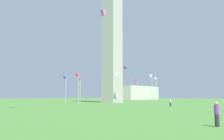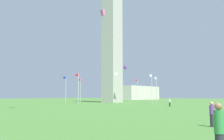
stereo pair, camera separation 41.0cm
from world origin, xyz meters
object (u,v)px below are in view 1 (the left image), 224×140
distant_building (133,93)px  flagpole_nw (66,88)px  flagpole_s (137,89)px  flagpole_w (80,89)px  flagpole_ne (118,86)px  kite_pink_box (103,13)px  flagpole_e (152,87)px  flagpole_sw (108,89)px  person_purple_shirt (217,114)px  flagpole_se (156,88)px  person_white_shirt (170,102)px  kite_purple_delta (126,68)px  obelisk_monument (112,34)px  flagpole_n (78,87)px

distant_building → flagpole_nw: bearing=16.5°
flagpole_s → flagpole_w: bearing=-45.0°
flagpole_ne → kite_pink_box: 18.17m
flagpole_e → flagpole_sw: (-9.76, -23.57, 0.00)m
flagpole_s → person_purple_shirt: bearing=37.6°
flagpole_sw → flagpole_s: bearing=112.5°
flagpole_w → person_purple_shirt: flagpole_w is taller
flagpole_ne → flagpole_se: size_ratio=1.00×
flagpole_ne → distant_building: bearing=-148.8°
flagpole_se → person_white_shirt: 29.28m
flagpole_s → person_purple_shirt: 69.26m
flagpole_ne → flagpole_nw: 19.52m
flagpole_w → flagpole_nw: (9.76, 4.04, 0.00)m
flagpole_s → kite_purple_delta: bearing=24.0°
kite_pink_box → person_white_shirt: bearing=95.2°
obelisk_monument → flagpole_ne: obelisk_monument is taller
flagpole_e → flagpole_s: size_ratio=1.00×
flagpole_ne → kite_pink_box: kite_pink_box is taller
flagpole_n → distant_building: flagpole_n is taller
flagpole_s → kite_pink_box: (29.59, 10.21, 17.14)m
flagpole_se → distant_building: flagpole_se is taller
flagpole_se → kite_pink_box: (25.54, 0.45, 17.14)m
flagpole_nw → flagpole_e: bearing=112.5°
flagpole_s → flagpole_sw: (4.04, -9.76, 0.00)m
flagpole_e → person_purple_shirt: flagpole_e is taller
flagpole_se → person_white_shirt: size_ratio=4.88×
flagpole_sw → flagpole_nw: bearing=-0.0°
flagpole_se → flagpole_e: bearing=22.5°
flagpole_nw → kite_pink_box: (6.02, 19.97, 17.14)m
flagpole_e → person_white_shirt: (14.34, 12.20, -3.52)m
kite_pink_box → person_purple_shirt: bearing=51.7°
kite_pink_box → kite_purple_delta: bearing=-168.2°
flagpole_ne → kite_purple_delta: kite_purple_delta is taller
flagpole_w → person_purple_shirt: size_ratio=4.83×
flagpole_s → person_white_shirt: flagpole_s is taller
kite_purple_delta → kite_pink_box: size_ratio=0.85×
flagpole_se → flagpole_w: size_ratio=1.00×
flagpole_se → person_white_shirt: (24.10, 16.24, -3.52)m
flagpole_w → kite_purple_delta: (3.29, 21.41, 5.39)m
kite_pink_box → flagpole_e: bearing=167.2°
flagpole_ne → flagpole_sw: (-19.52, -19.52, 0.00)m
flagpole_ne → distant_building: 73.65m
person_purple_shirt → distant_building: (-94.25, -70.58, 2.72)m
flagpole_w → kite_purple_delta: kite_purple_delta is taller
flagpole_w → flagpole_nw: bearing=22.5°
flagpole_n → person_white_shirt: (0.54, 26.00, -3.52)m
flagpole_ne → flagpole_w: bearing=-112.5°
flagpole_e → distant_building: flagpole_e is taller
obelisk_monument → flagpole_sw: (-9.70, -9.76, -16.90)m
flagpole_ne → person_white_shirt: size_ratio=4.88×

